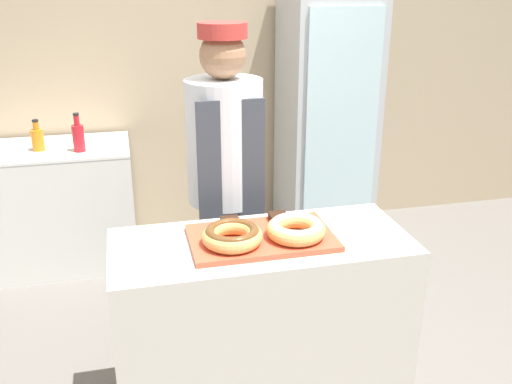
{
  "coord_description": "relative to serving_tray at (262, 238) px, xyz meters",
  "views": [
    {
      "loc": [
        -0.52,
        -2.09,
        1.95
      ],
      "look_at": [
        0.0,
        0.1,
        1.07
      ],
      "focal_mm": 40.0,
      "sensor_mm": 36.0,
      "label": 1
    }
  ],
  "objects": [
    {
      "name": "serving_tray",
      "position": [
        0.0,
        0.0,
        0.0
      ],
      "size": [
        0.6,
        0.37,
        0.02
      ],
      "color": "#D84C33",
      "rests_on": "display_counter"
    },
    {
      "name": "display_counter",
      "position": [
        0.0,
        0.0,
        -0.46
      ],
      "size": [
        1.26,
        0.54,
        0.89
      ],
      "color": "beige",
      "rests_on": "ground_plane"
    },
    {
      "name": "bottle_orange",
      "position": [
        -1.07,
        1.71,
        0.03
      ],
      "size": [
        0.08,
        0.08,
        0.21
      ],
      "color": "orange",
      "rests_on": "chest_freezer"
    },
    {
      "name": "donut_light_glaze",
      "position": [
        0.13,
        -0.05,
        0.05
      ],
      "size": [
        0.25,
        0.25,
        0.07
      ],
      "color": "tan",
      "rests_on": "serving_tray"
    },
    {
      "name": "bottle_red",
      "position": [
        -0.81,
        1.63,
        0.04
      ],
      "size": [
        0.08,
        0.08,
        0.25
      ],
      "color": "red",
      "rests_on": "chest_freezer"
    },
    {
      "name": "brownie_back_left",
      "position": [
        -0.11,
        0.13,
        0.03
      ],
      "size": [
        0.08,
        0.08,
        0.03
      ],
      "color": "black",
      "rests_on": "serving_tray"
    },
    {
      "name": "wall_back",
      "position": [
        0.0,
        2.13,
        0.44
      ],
      "size": [
        8.0,
        0.06,
        2.7
      ],
      "color": "tan",
      "rests_on": "ground_plane"
    },
    {
      "name": "chest_freezer",
      "position": [
        -1.01,
        1.76,
        -0.48
      ],
      "size": [
        1.02,
        0.62,
        0.85
      ],
      "color": "silver",
      "rests_on": "ground_plane"
    },
    {
      "name": "brownie_back_right",
      "position": [
        0.11,
        0.13,
        0.03
      ],
      "size": [
        0.08,
        0.08,
        0.03
      ],
      "color": "black",
      "rests_on": "serving_tray"
    },
    {
      "name": "beverage_fridge",
      "position": [
        0.92,
        1.75,
        0.04
      ],
      "size": [
        0.63,
        0.61,
        1.89
      ],
      "color": "#ADB2B7",
      "rests_on": "ground_plane"
    },
    {
      "name": "baker_person",
      "position": [
        -0.04,
        0.63,
        0.0
      ],
      "size": [
        0.39,
        0.39,
        1.73
      ],
      "color": "#4C4C51",
      "rests_on": "ground_plane"
    },
    {
      "name": "donut_chocolate_glaze",
      "position": [
        -0.13,
        -0.05,
        0.05
      ],
      "size": [
        0.25,
        0.25,
        0.07
      ],
      "color": "tan",
      "rests_on": "serving_tray"
    }
  ]
}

